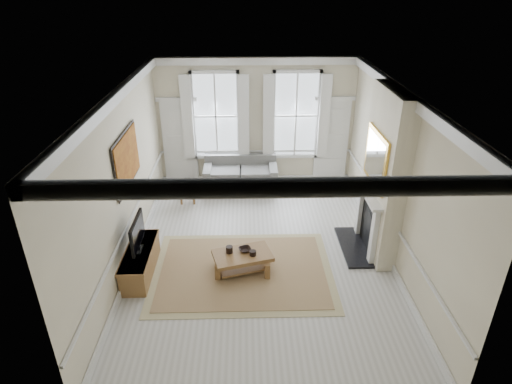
{
  "coord_description": "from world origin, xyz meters",
  "views": [
    {
      "loc": [
        -0.29,
        -7.34,
        5.19
      ],
      "look_at": [
        -0.08,
        0.42,
        1.25
      ],
      "focal_mm": 30.0,
      "sensor_mm": 36.0,
      "label": 1
    }
  ],
  "objects_px": {
    "coffee_table": "(242,257)",
    "tv_stand": "(140,262)",
    "side_table": "(188,188)",
    "sofa": "(241,176)"
  },
  "relations": [
    {
      "from": "coffee_table",
      "to": "tv_stand",
      "type": "xyz_separation_m",
      "value": [
        -1.97,
        0.0,
        -0.07
      ]
    },
    {
      "from": "side_table",
      "to": "sofa",
      "type": "bearing_deg",
      "value": 27.72
    },
    {
      "from": "sofa",
      "to": "tv_stand",
      "type": "xyz_separation_m",
      "value": [
        -1.91,
        -3.66,
        -0.1
      ]
    },
    {
      "from": "side_table",
      "to": "coffee_table",
      "type": "xyz_separation_m",
      "value": [
        1.39,
        -2.96,
        -0.05
      ]
    },
    {
      "from": "side_table",
      "to": "tv_stand",
      "type": "xyz_separation_m",
      "value": [
        -0.58,
        -2.95,
        -0.12
      ]
    },
    {
      "from": "coffee_table",
      "to": "side_table",
      "type": "bearing_deg",
      "value": 99.86
    },
    {
      "from": "side_table",
      "to": "tv_stand",
      "type": "distance_m",
      "value": 3.01
    },
    {
      "from": "coffee_table",
      "to": "tv_stand",
      "type": "bearing_deg",
      "value": 164.52
    },
    {
      "from": "coffee_table",
      "to": "tv_stand",
      "type": "distance_m",
      "value": 1.97
    },
    {
      "from": "sofa",
      "to": "side_table",
      "type": "xyz_separation_m",
      "value": [
        -1.34,
        -0.7,
        0.02
      ]
    }
  ]
}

